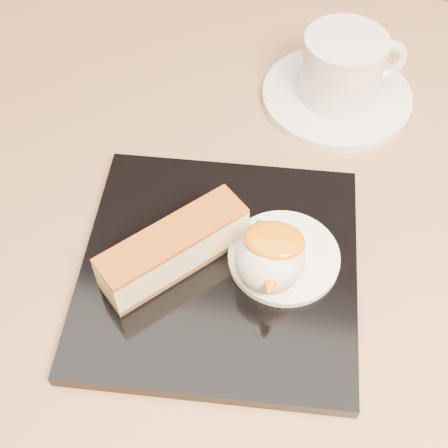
% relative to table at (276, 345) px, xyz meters
% --- Properties ---
extents(table, '(0.80, 0.80, 0.72)m').
position_rel_table_xyz_m(table, '(0.00, 0.00, 0.00)').
color(table, black).
rests_on(table, ground).
extents(dessert_plate, '(0.24, 0.24, 0.01)m').
position_rel_table_xyz_m(dessert_plate, '(-0.05, -0.02, 0.16)').
color(dessert_plate, black).
rests_on(dessert_plate, table).
extents(cheesecake, '(0.11, 0.11, 0.04)m').
position_rel_table_xyz_m(cheesecake, '(-0.09, -0.03, 0.19)').
color(cheesecake, brown).
rests_on(cheesecake, dessert_plate).
extents(cream_smear, '(0.09, 0.09, 0.01)m').
position_rel_table_xyz_m(cream_smear, '(-0.00, -0.01, 0.17)').
color(cream_smear, white).
rests_on(cream_smear, dessert_plate).
extents(ice_cream_scoop, '(0.05, 0.05, 0.05)m').
position_rel_table_xyz_m(ice_cream_scoop, '(-0.01, -0.03, 0.19)').
color(ice_cream_scoop, white).
rests_on(ice_cream_scoop, cream_smear).
extents(mango_sauce, '(0.05, 0.03, 0.01)m').
position_rel_table_xyz_m(mango_sauce, '(-0.01, -0.02, 0.22)').
color(mango_sauce, orange).
rests_on(mango_sauce, ice_cream_scoop).
extents(mint_sprig, '(0.03, 0.02, 0.00)m').
position_rel_table_xyz_m(mint_sprig, '(-0.03, 0.02, 0.17)').
color(mint_sprig, '#2E8D35').
rests_on(mint_sprig, cream_smear).
extents(saucer, '(0.15, 0.15, 0.01)m').
position_rel_table_xyz_m(saucer, '(0.02, 0.20, 0.16)').
color(saucer, white).
rests_on(saucer, table).
extents(coffee_cup, '(0.10, 0.08, 0.06)m').
position_rel_table_xyz_m(coffee_cup, '(0.02, 0.20, 0.20)').
color(coffee_cup, white).
rests_on(coffee_cup, saucer).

